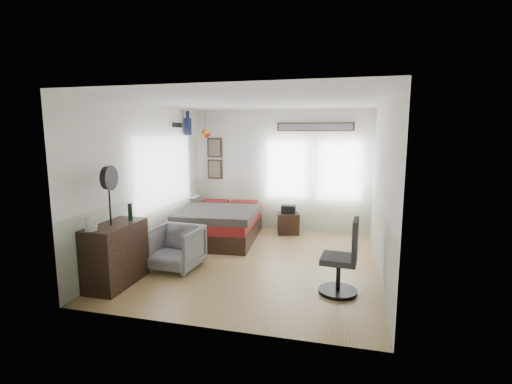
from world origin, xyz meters
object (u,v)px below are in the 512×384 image
dresser (116,254)px  nightstand (288,224)px  bed (221,224)px  armchair (176,248)px  task_chair (343,264)px

dresser → nightstand: 3.88m
bed → nightstand: 1.50m
armchair → nightstand: size_ratio=1.70×
bed → armchair: armchair is taller
armchair → nightstand: 2.92m
armchair → task_chair: task_chair is taller
bed → nightstand: bearing=24.3°
nightstand → task_chair: size_ratio=0.43×
armchair → task_chair: (2.64, -0.32, 0.08)m
dresser → task_chair: bearing=8.1°
dresser → nightstand: bearing=59.1°
nightstand → bed: bearing=-165.2°
dresser → armchair: 0.96m
bed → dresser: 2.68m
bed → dresser: size_ratio=2.18×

